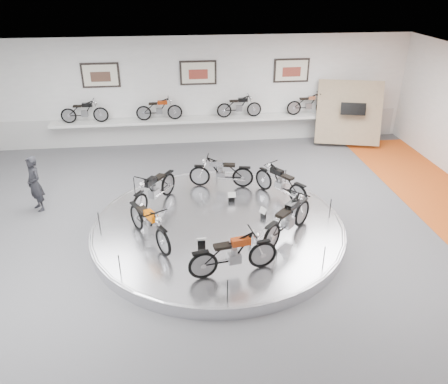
{
  "coord_description": "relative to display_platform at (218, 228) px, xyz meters",
  "views": [
    {
      "loc": [
        -0.98,
        -9.23,
        6.11
      ],
      "look_at": [
        0.19,
        0.6,
        1.02
      ],
      "focal_mm": 35.0,
      "sensor_mm": 36.0,
      "label": 1
    }
  ],
  "objects": [
    {
      "name": "poster_left",
      "position": [
        -3.5,
        6.66,
        2.55
      ],
      "size": [
        1.35,
        0.06,
        0.88
      ],
      "primitive_type": "cube",
      "color": "beige",
      "rests_on": "wall_back"
    },
    {
      "name": "bike_e",
      "position": [
        0.11,
        -2.07,
        0.64
      ],
      "size": [
        1.74,
        0.87,
        0.98
      ],
      "primitive_type": null,
      "rotation": [
        0.0,
        0.0,
        6.46
      ],
      "color": "maroon",
      "rests_on": "display_platform"
    },
    {
      "name": "shelf_bike_c",
      "position": [
        1.5,
        6.4,
        1.27
      ],
      "size": [
        1.22,
        0.43,
        0.73
      ],
      "primitive_type": null,
      "color": "black",
      "rests_on": "shelf"
    },
    {
      "name": "shelf_bike_a",
      "position": [
        -4.2,
        6.4,
        1.27
      ],
      "size": [
        1.22,
        0.43,
        0.73
      ],
      "primitive_type": null,
      "color": "black",
      "rests_on": "shelf"
    },
    {
      "name": "poster_center",
      "position": [
        0.0,
        6.66,
        2.55
      ],
      "size": [
        1.35,
        0.06,
        0.88
      ],
      "primitive_type": "cube",
      "color": "beige",
      "rests_on": "wall_back"
    },
    {
      "name": "shelf_bike_d",
      "position": [
        4.2,
        6.4,
        1.27
      ],
      "size": [
        1.22,
        0.43,
        0.73
      ],
      "primitive_type": null,
      "color": "#A7A7AC",
      "rests_on": "shelf"
    },
    {
      "name": "shelf_bike_b",
      "position": [
        -1.5,
        6.4,
        1.27
      ],
      "size": [
        1.22,
        0.43,
        0.73
      ],
      "primitive_type": null,
      "color": "maroon",
      "rests_on": "shelf"
    },
    {
      "name": "wall_back",
      "position": [
        0.0,
        6.7,
        1.85
      ],
      "size": [
        16.0,
        0.0,
        16.0
      ],
      "primitive_type": "plane",
      "rotation": [
        1.57,
        0.0,
        0.0
      ],
      "color": "white",
      "rests_on": "floor"
    },
    {
      "name": "bike_a",
      "position": [
        1.9,
        1.21,
        0.62
      ],
      "size": [
        1.4,
        1.65,
        0.95
      ],
      "primitive_type": null,
      "rotation": [
        0.0,
        0.0,
        2.18
      ],
      "color": "black",
      "rests_on": "display_platform"
    },
    {
      "name": "floor",
      "position": [
        0.0,
        -0.3,
        -0.15
      ],
      "size": [
        16.0,
        16.0,
        0.0
      ],
      "primitive_type": "plane",
      "color": "#505052",
      "rests_on": "ground"
    },
    {
      "name": "poster_right",
      "position": [
        3.5,
        6.66,
        2.55
      ],
      "size": [
        1.35,
        0.06,
        0.88
      ],
      "primitive_type": "cube",
      "color": "beige",
      "rests_on": "wall_back"
    },
    {
      "name": "ceiling",
      "position": [
        0.0,
        -0.3,
        3.85
      ],
      "size": [
        16.0,
        16.0,
        0.0
      ],
      "primitive_type": "plane",
      "rotation": [
        3.14,
        0.0,
        0.0
      ],
      "color": "white",
      "rests_on": "wall_back"
    },
    {
      "name": "shelf",
      "position": [
        0.0,
        6.4,
        0.85
      ],
      "size": [
        11.0,
        0.55,
        0.1
      ],
      "primitive_type": "cube",
      "color": "silver",
      "rests_on": "wall_back"
    },
    {
      "name": "display_platform",
      "position": [
        0.0,
        0.0,
        0.0
      ],
      "size": [
        6.4,
        6.4,
        0.3
      ],
      "primitive_type": "cylinder",
      "color": "silver",
      "rests_on": "floor"
    },
    {
      "name": "bike_f",
      "position": [
        1.58,
        -0.86,
        0.67
      ],
      "size": [
        1.7,
        1.7,
        1.04
      ],
      "primitive_type": null,
      "rotation": [
        0.0,
        0.0,
        7.07
      ],
      "color": "black",
      "rests_on": "display_platform"
    },
    {
      "name": "bike_b",
      "position": [
        0.32,
        2.08,
        0.62
      ],
      "size": [
        1.69,
        0.86,
        0.95
      ],
      "primitive_type": null,
      "rotation": [
        0.0,
        0.0,
        2.95
      ],
      "color": "#A7A7AC",
      "rests_on": "display_platform"
    },
    {
      "name": "visitor",
      "position": [
        -4.9,
        1.84,
        0.65
      ],
      "size": [
        0.67,
        0.69,
        1.6
      ],
      "primitive_type": "imported",
      "rotation": [
        0.0,
        0.0,
        -0.88
      ],
      "color": "black",
      "rests_on": "floor"
    },
    {
      "name": "dado_band",
      "position": [
        0.0,
        6.68,
        0.4
      ],
      "size": [
        15.68,
        0.04,
        1.1
      ],
      "primitive_type": "cube",
      "color": "#BCBCBA",
      "rests_on": "floor"
    },
    {
      "name": "bike_d",
      "position": [
        -1.69,
        -0.65,
        0.65
      ],
      "size": [
        1.34,
        1.77,
        0.99
      ],
      "primitive_type": null,
      "rotation": [
        0.0,
        0.0,
        5.22
      ],
      "color": "#D15800",
      "rests_on": "display_platform"
    },
    {
      "name": "platform_rim",
      "position": [
        0.0,
        0.0,
        0.12
      ],
      "size": [
        6.4,
        6.4,
        0.1
      ],
      "primitive_type": "torus",
      "color": "#B2B2BA",
      "rests_on": "display_platform"
    },
    {
      "name": "bike_c",
      "position": [
        -1.61,
        1.13,
        0.66
      ],
      "size": [
        1.43,
        1.78,
        1.01
      ],
      "primitive_type": null,
      "rotation": [
        0.0,
        0.0,
        4.15
      ],
      "color": "black",
      "rests_on": "display_platform"
    },
    {
      "name": "display_panel",
      "position": [
        5.6,
        5.8,
        1.1
      ],
      "size": [
        2.56,
        1.52,
        2.3
      ],
      "primitive_type": "cube",
      "rotation": [
        -0.35,
        0.0,
        -0.26
      ],
      "color": "#988362",
      "rests_on": "floor"
    }
  ]
}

